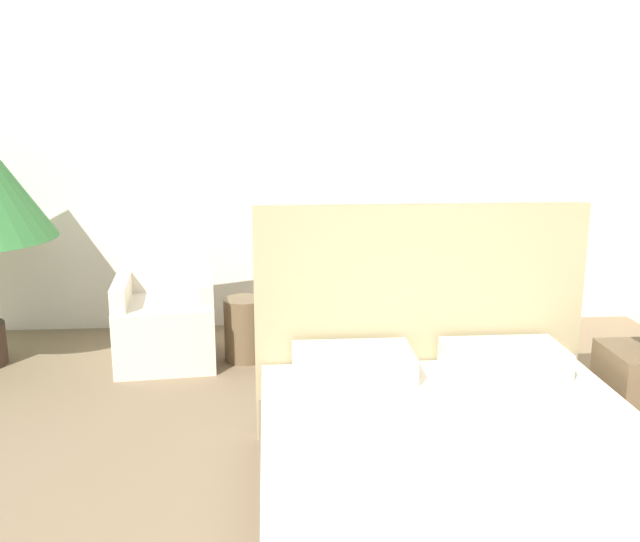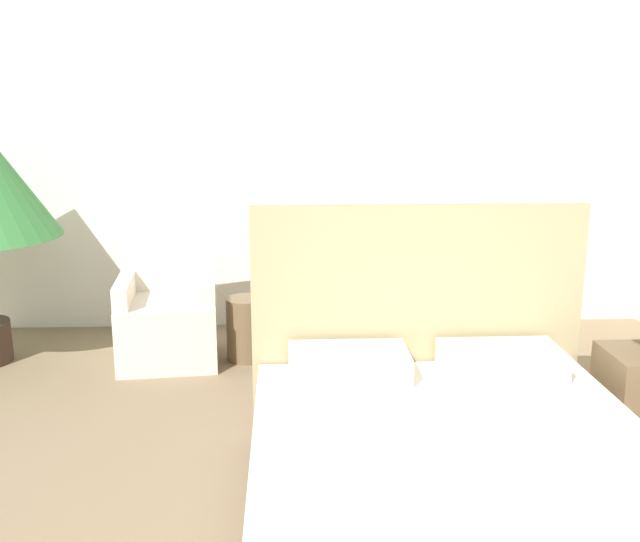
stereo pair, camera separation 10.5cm
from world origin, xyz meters
name	(u,v)px [view 2 (the right image)]	position (x,y,z in m)	size (l,w,h in m)	color
wall_back	(290,145)	(0.00, 4.19, 1.45)	(10.00, 0.06, 2.90)	silver
bed	(455,477)	(0.65, 1.21, 0.26)	(1.75, 2.09, 1.27)	brown
armchair_near_window_left	(168,321)	(-0.87, 3.37, 0.28)	(0.72, 0.70, 0.91)	beige
armchair_near_window_right	(325,319)	(0.23, 3.37, 0.28)	(0.74, 0.72, 0.91)	beige
side_table	(247,329)	(-0.32, 3.37, 0.22)	(0.29, 0.29, 0.44)	brown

